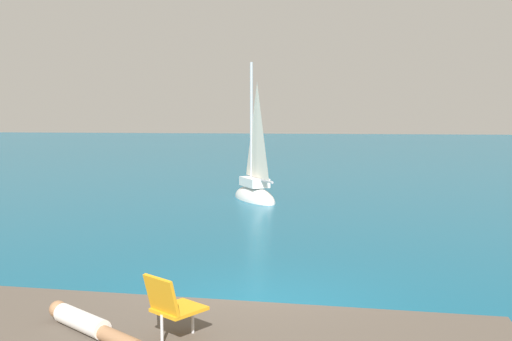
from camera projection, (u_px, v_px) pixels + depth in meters
The scene contains 4 objects.
ground_plane at pixel (259, 309), 10.12m from camera, with size 160.00×160.00×0.00m, color #0F5675.
sailboat_near at pixel (255, 192), 22.56m from camera, with size 2.49×3.19×5.88m.
person_sunbather at pixel (88, 324), 6.90m from camera, with size 1.52×1.12×0.25m.
beach_chair at pixel (171, 304), 6.64m from camera, with size 0.73×0.76×0.80m.
Camera 1 is at (1.14, -9.75, 3.45)m, focal length 40.52 mm.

